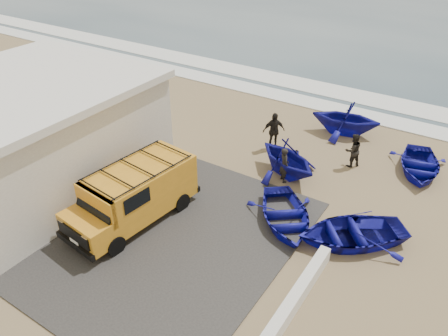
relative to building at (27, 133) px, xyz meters
The scene contains 15 objects.
ground 8.06m from the building, 14.93° to the left, with size 160.00×160.00×0.00m, color #8E7752.
slab 5.90m from the building, ahead, with size 12.00×10.00×0.05m, color #3A3735.
surf_line 16.02m from the building, 61.82° to the left, with size 180.00×1.60×0.06m, color white.
surf_wash 18.25m from the building, 65.56° to the left, with size 180.00×2.20×0.04m, color white.
building is the anchor object (origin of this frame).
parapet 12.68m from the building, ahead, with size 0.35×6.00×0.55m, color silver.
van 5.75m from the building, ahead, with size 2.55×5.31×2.20m.
boat_near_left 11.07m from the building, 15.84° to the left, with size 2.57×3.60×0.75m, color #13159C.
boat_near_right 13.46m from the building, 14.59° to the left, with size 2.78×3.89×0.81m, color #13159C.
boat_mid_left 10.98m from the building, 34.09° to the left, with size 2.78×3.22×1.69m, color #13159C.
boat_mid_right 16.92m from the building, 34.31° to the left, with size 2.51×3.51×0.73m, color #13159C.
boat_far_left 15.01m from the building, 49.06° to the left, with size 2.93×3.39×1.79m, color #13159C.
fisherman_front 10.81m from the building, 31.33° to the left, with size 0.58×0.38×1.60m, color black.
fisherman_middle 14.05m from the building, 36.90° to the left, with size 0.78×0.60×1.60m, color black.
fisherman_back 10.92m from the building, 46.80° to the left, with size 1.09×0.45×1.86m, color black.
Camera 1 is at (8.11, -11.03, 10.48)m, focal length 35.00 mm.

